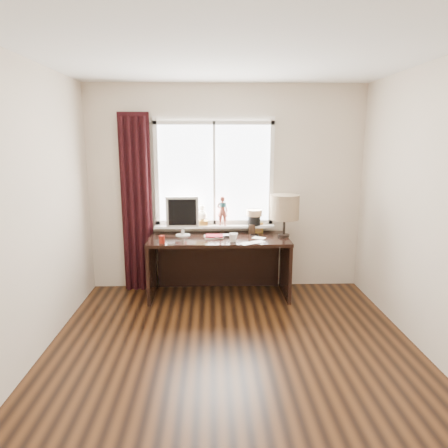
{
  "coord_description": "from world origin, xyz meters",
  "views": [
    {
      "loc": [
        -0.19,
        -3.09,
        1.92
      ],
      "look_at": [
        -0.05,
        1.25,
        1.0
      ],
      "focal_mm": 32.0,
      "sensor_mm": 36.0,
      "label": 1
    }
  ],
  "objects_px": {
    "laptop": "(217,236)",
    "desk": "(219,255)",
    "red_cup": "(162,239)",
    "table_lamp": "(285,208)",
    "monitor": "(182,214)",
    "mug": "(233,237)"
  },
  "relations": [
    {
      "from": "laptop",
      "to": "red_cup",
      "type": "distance_m",
      "value": 0.7
    },
    {
      "from": "table_lamp",
      "to": "laptop",
      "type": "bearing_deg",
      "value": 178.58
    },
    {
      "from": "desk",
      "to": "monitor",
      "type": "height_order",
      "value": "monitor"
    },
    {
      "from": "red_cup",
      "to": "table_lamp",
      "type": "relative_size",
      "value": 0.17
    },
    {
      "from": "red_cup",
      "to": "monitor",
      "type": "bearing_deg",
      "value": 58.3
    },
    {
      "from": "laptop",
      "to": "mug",
      "type": "xyz_separation_m",
      "value": [
        0.18,
        -0.25,
        0.04
      ]
    },
    {
      "from": "monitor",
      "to": "table_lamp",
      "type": "relative_size",
      "value": 0.94
    },
    {
      "from": "red_cup",
      "to": "desk",
      "type": "xyz_separation_m",
      "value": [
        0.66,
        0.34,
        -0.29
      ]
    },
    {
      "from": "desk",
      "to": "monitor",
      "type": "distance_m",
      "value": 0.69
    },
    {
      "from": "red_cup",
      "to": "table_lamp",
      "type": "distance_m",
      "value": 1.52
    },
    {
      "from": "monitor",
      "to": "table_lamp",
      "type": "height_order",
      "value": "table_lamp"
    },
    {
      "from": "mug",
      "to": "red_cup",
      "type": "distance_m",
      "value": 0.82
    },
    {
      "from": "laptop",
      "to": "desk",
      "type": "height_order",
      "value": "laptop"
    },
    {
      "from": "mug",
      "to": "monitor",
      "type": "xyz_separation_m",
      "value": [
        -0.61,
        0.31,
        0.22
      ]
    },
    {
      "from": "red_cup",
      "to": "monitor",
      "type": "relative_size",
      "value": 0.18
    },
    {
      "from": "table_lamp",
      "to": "mug",
      "type": "bearing_deg",
      "value": -160.35
    },
    {
      "from": "mug",
      "to": "laptop",
      "type": "bearing_deg",
      "value": 126.58
    },
    {
      "from": "red_cup",
      "to": "desk",
      "type": "height_order",
      "value": "red_cup"
    },
    {
      "from": "mug",
      "to": "table_lamp",
      "type": "bearing_deg",
      "value": 19.65
    },
    {
      "from": "desk",
      "to": "laptop",
      "type": "bearing_deg",
      "value": -112.45
    },
    {
      "from": "laptop",
      "to": "desk",
      "type": "distance_m",
      "value": 0.26
    },
    {
      "from": "laptop",
      "to": "monitor",
      "type": "relative_size",
      "value": 0.61
    }
  ]
}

